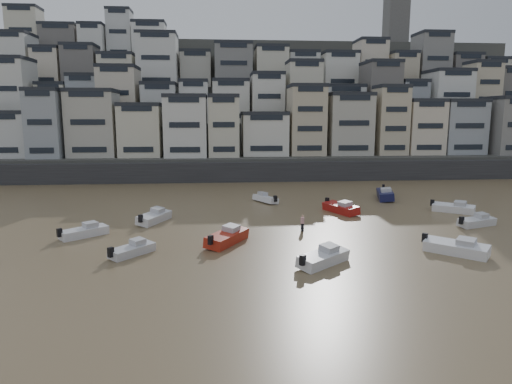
{
  "coord_description": "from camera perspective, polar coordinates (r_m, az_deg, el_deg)",
  "views": [
    {
      "loc": [
        2.22,
        -16.38,
        11.97
      ],
      "look_at": [
        6.14,
        30.0,
        4.0
      ],
      "focal_mm": 32.0,
      "sensor_mm": 36.0,
      "label": 1
    }
  ],
  "objects": [
    {
      "name": "harbor_wall",
      "position": [
        82.39,
        0.63,
        2.59
      ],
      "size": [
        140.0,
        3.0,
        3.5
      ],
      "primitive_type": "cube",
      "color": "#38383A",
      "rests_on": "ground"
    },
    {
      "name": "hillside",
      "position": [
        121.87,
        1.08,
        10.21
      ],
      "size": [
        141.04,
        66.0,
        50.0
      ],
      "color": "#4C4C47",
      "rests_on": "ground"
    },
    {
      "name": "boat_a",
      "position": [
        37.28,
        8.42,
        -7.9
      ],
      "size": [
        5.39,
        4.93,
        1.51
      ],
      "primitive_type": null,
      "rotation": [
        0.0,
        0.0,
        0.7
      ],
      "color": "silver",
      "rests_on": "ground"
    },
    {
      "name": "boat_b",
      "position": [
        43.1,
        23.75,
        -6.18
      ],
      "size": [
        5.43,
        5.25,
        1.55
      ],
      "primitive_type": null,
      "rotation": [
        0.0,
        0.0,
        -0.75
      ],
      "color": "white",
      "rests_on": "ground"
    },
    {
      "name": "boat_c",
      "position": [
        42.78,
        -3.65,
        -5.41
      ],
      "size": [
        4.81,
        6.15,
        1.64
      ],
      "primitive_type": null,
      "rotation": [
        0.0,
        0.0,
        1.02
      ],
      "color": "#B02515",
      "rests_on": "ground"
    },
    {
      "name": "boat_d",
      "position": [
        54.77,
        25.89,
        -3.18
      ],
      "size": [
        5.18,
        3.2,
        1.34
      ],
      "primitive_type": null,
      "rotation": [
        0.0,
        0.0,
        0.35
      ],
      "color": "silver",
      "rests_on": "ground"
    },
    {
      "name": "boat_e",
      "position": [
        56.87,
        10.55,
        -1.79
      ],
      "size": [
        4.07,
        6.04,
        1.57
      ],
      "primitive_type": null,
      "rotation": [
        0.0,
        0.0,
        -1.15
      ],
      "color": "#A61814",
      "rests_on": "ground"
    },
    {
      "name": "boat_f",
      "position": [
        52.24,
        -12.62,
        -2.92
      ],
      "size": [
        3.95,
        5.79,
        1.51
      ],
      "primitive_type": null,
      "rotation": [
        0.0,
        0.0,
        1.14
      ],
      "color": "silver",
      "rests_on": "ground"
    },
    {
      "name": "boat_g",
      "position": [
        61.14,
        23.46,
        -1.7
      ],
      "size": [
        5.27,
        4.52,
        1.44
      ],
      "primitive_type": null,
      "rotation": [
        0.0,
        0.0,
        -0.64
      ],
      "color": "white",
      "rests_on": "ground"
    },
    {
      "name": "boat_h",
      "position": [
        62.55,
        1.19,
        -0.71
      ],
      "size": [
        3.72,
        4.88,
        1.29
      ],
      "primitive_type": null,
      "rotation": [
        0.0,
        0.0,
        2.1
      ],
      "color": "white",
      "rests_on": "ground"
    },
    {
      "name": "boat_i",
      "position": [
        67.55,
        15.85,
        -0.07
      ],
      "size": [
        3.88,
        7.04,
        1.83
      ],
      "primitive_type": null,
      "rotation": [
        0.0,
        0.0,
        -1.84
      ],
      "color": "#141741",
      "rests_on": "ground"
    },
    {
      "name": "boat_j",
      "position": [
        40.76,
        -15.23,
        -6.79
      ],
      "size": [
        4.13,
        4.46,
        1.25
      ],
      "primitive_type": null,
      "rotation": [
        0.0,
        0.0,
        0.86
      ],
      "color": "silver",
      "rests_on": "ground"
    },
    {
      "name": "boat_k",
      "position": [
        48.2,
        -20.71,
        -4.46
      ],
      "size": [
        4.92,
        4.57,
        1.38
      ],
      "primitive_type": null,
      "rotation": [
        0.0,
        0.0,
        0.71
      ],
      "color": "silver",
      "rests_on": "ground"
    },
    {
      "name": "person_pink",
      "position": [
        47.39,
        5.82,
        -3.88
      ],
      "size": [
        0.44,
        0.44,
        1.74
      ],
      "primitive_type": null,
      "color": "#CB8F93",
      "rests_on": "ground"
    }
  ]
}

